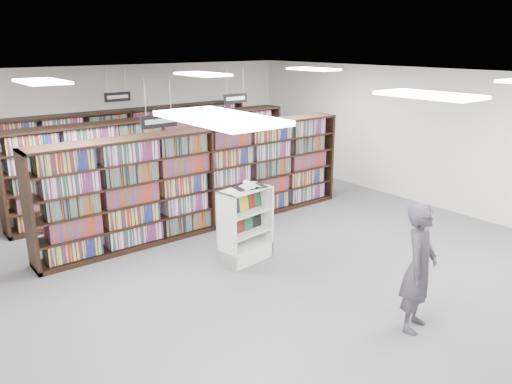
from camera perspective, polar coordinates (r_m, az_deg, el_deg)
floor at (r=9.16m, az=1.26°, el=-7.48°), size 12.00×12.00×0.00m
ceiling at (r=8.37m, az=1.40°, el=12.93°), size 10.00×12.00×0.10m
wall_back at (r=13.70m, az=-14.98°, el=7.15°), size 10.00×0.10×3.20m
wall_right at (r=12.35m, az=19.63°, el=5.74°), size 0.10×12.00×3.20m
bookshelf_row_near at (r=10.33m, az=-5.77°, el=1.49°), size 7.00×0.60×2.10m
bookshelf_row_mid at (r=12.02m, az=-10.93°, el=3.45°), size 7.00×0.60×2.10m
bookshelf_row_far at (r=13.52m, az=-14.29°, el=4.71°), size 7.00×0.60×2.10m
aisle_sign_left at (r=8.45m, az=-11.02°, el=8.10°), size 0.65×0.02×0.80m
aisle_sign_right at (r=11.70m, az=-2.38°, el=10.74°), size 0.65×0.02×0.80m
aisle_sign_center at (r=12.47m, az=-15.55°, el=10.53°), size 0.65×0.02×0.80m
troffer_front_left at (r=4.19m, az=-4.20°, el=8.43°), size 0.60×1.20×0.04m
troffer_front_center at (r=6.36m, az=19.18°, el=10.43°), size 0.60×1.20×0.04m
troffer_back_left at (r=8.77m, az=-23.28°, el=11.52°), size 0.60×1.20×0.04m
troffer_back_center at (r=9.99m, az=-6.13°, el=13.24°), size 0.60×1.20×0.04m
troffer_back_right at (r=11.86m, az=6.58°, el=13.78°), size 0.60×1.20×0.04m
endcap_display at (r=8.91m, az=-1.37°, el=-4.97°), size 1.02×0.61×1.34m
open_book at (r=8.64m, az=-0.70°, el=0.73°), size 0.61×0.41×0.13m
shopper at (r=7.02m, az=18.14°, el=-8.25°), size 0.76×0.62×1.79m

